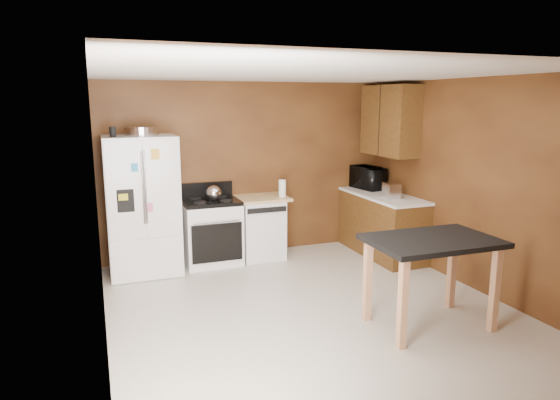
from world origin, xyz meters
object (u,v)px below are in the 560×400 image
toaster (391,190)px  green_canister (281,191)px  paper_towel (282,188)px  refrigerator (142,205)px  microwave (368,179)px  roasting_pan (142,131)px  gas_range (211,231)px  dishwasher (260,227)px  island (432,252)px  kettle (214,193)px  pen_cup (113,132)px

toaster → green_canister: bearing=159.8°
paper_towel → refrigerator: refrigerator is taller
paper_towel → microwave: size_ratio=0.43×
green_canister → roasting_pan: bearing=-177.7°
refrigerator → gas_range: 1.01m
dishwasher → island: 2.89m
gas_range → kettle: bearing=-64.2°
toaster → island: 2.15m
refrigerator → green_canister: bearing=3.9°
dishwasher → island: (0.87, -2.74, 0.32)m
roasting_pan → microwave: bearing=0.5°
roasting_pan → toaster: size_ratio=1.55×
paper_towel → green_canister: size_ratio=2.35×
kettle → toaster: size_ratio=0.74×
microwave → refrigerator: size_ratio=0.31×
microwave → dishwasher: (-1.76, -0.01, -0.60)m
pen_cup → dishwasher: 2.41m
microwave → gas_range: size_ratio=0.51×
dishwasher → kettle: bearing=-172.5°
dishwasher → paper_towel: bearing=-19.1°
dishwasher → roasting_pan: bearing=-179.1°
microwave → island: bearing=154.1°
green_canister → island: size_ratio=0.08×
pen_cup → green_canister: 2.48m
green_canister → toaster: size_ratio=0.37×
refrigerator → island: (2.50, -2.66, -0.13)m
roasting_pan → microwave: 3.43m
paper_towel → gas_range: bearing=175.5°
kettle → toaster: 2.46m
roasting_pan → refrigerator: size_ratio=0.24×
paper_towel → refrigerator: size_ratio=0.13×
microwave → island: size_ratio=0.45×
roasting_pan → refrigerator: roasting_pan is taller
kettle → dishwasher: size_ratio=0.23×
paper_towel → refrigerator: 1.94m
paper_towel → dishwasher: size_ratio=0.27×
refrigerator → island: 3.65m
roasting_pan → pen_cup: bearing=-153.5°
gas_range → roasting_pan: bearing=-179.9°
pen_cup → kettle: pen_cup is taller
green_canister → gas_range: bearing=-176.0°
roasting_pan → paper_towel: bearing=-2.4°
roasting_pan → island: roasting_pan is taller
kettle → microwave: bearing=2.3°
toaster → refrigerator: size_ratio=0.16×
island → refrigerator: bearing=133.3°
kettle → toaster: (2.37, -0.67, -0.00)m
refrigerator → dishwasher: 1.69m
refrigerator → island: size_ratio=1.43×
dishwasher → pen_cup: bearing=-173.9°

